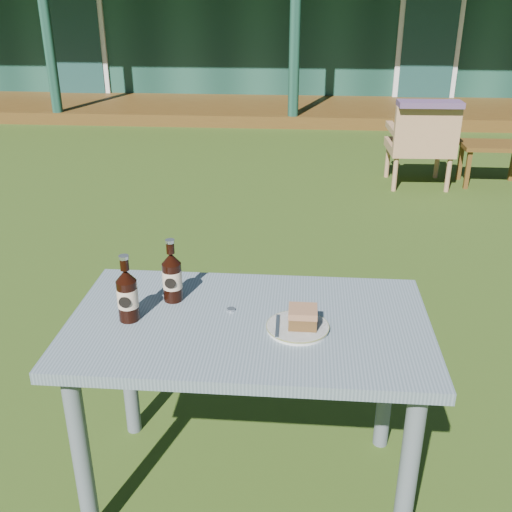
# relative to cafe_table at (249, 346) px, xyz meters

# --- Properties ---
(ground) EXTENTS (80.00, 80.00, 0.00)m
(ground) POSITION_rel_cafe_table_xyz_m (0.00, 1.60, -0.62)
(ground) COLOR #334916
(cafe_table) EXTENTS (1.20, 0.70, 0.72)m
(cafe_table) POSITION_rel_cafe_table_xyz_m (0.00, 0.00, 0.00)
(cafe_table) COLOR slate
(cafe_table) RESTS_ON ground
(plate) EXTENTS (0.20, 0.20, 0.01)m
(plate) POSITION_rel_cafe_table_xyz_m (0.16, -0.05, 0.11)
(plate) COLOR silver
(plate) RESTS_ON cafe_table
(cake_slice) EXTENTS (0.09, 0.09, 0.06)m
(cake_slice) POSITION_rel_cafe_table_xyz_m (0.18, -0.04, 0.15)
(cake_slice) COLOR #503519
(cake_slice) RESTS_ON plate
(fork) EXTENTS (0.01, 0.14, 0.00)m
(fork) POSITION_rel_cafe_table_xyz_m (0.10, -0.06, 0.12)
(fork) COLOR silver
(fork) RESTS_ON plate
(cola_bottle_near) EXTENTS (0.07, 0.07, 0.23)m
(cola_bottle_near) POSITION_rel_cafe_table_xyz_m (-0.28, 0.12, 0.19)
(cola_bottle_near) COLOR black
(cola_bottle_near) RESTS_ON cafe_table
(cola_bottle_far) EXTENTS (0.07, 0.07, 0.23)m
(cola_bottle_far) POSITION_rel_cafe_table_xyz_m (-0.40, -0.03, 0.19)
(cola_bottle_far) COLOR black
(cola_bottle_far) RESTS_ON cafe_table
(bottle_cap) EXTENTS (0.03, 0.03, 0.01)m
(bottle_cap) POSITION_rel_cafe_table_xyz_m (-0.07, 0.06, 0.11)
(bottle_cap) COLOR silver
(bottle_cap) RESTS_ON cafe_table
(armchair_left) EXTENTS (0.59, 0.56, 0.78)m
(armchair_left) POSITION_rel_cafe_table_xyz_m (1.25, 3.87, -0.18)
(armchair_left) COLOR #AC7D56
(armchair_left) RESTS_ON ground
(floral_throw) EXTENTS (0.56, 0.23, 0.05)m
(floral_throw) POSITION_rel_cafe_table_xyz_m (1.25, 3.71, 0.18)
(floral_throw) COLOR #583E62
(floral_throw) RESTS_ON armchair_left
(side_table) EXTENTS (0.60, 0.40, 0.40)m
(side_table) POSITION_rel_cafe_table_xyz_m (1.94, 3.98, -0.28)
(side_table) COLOR #533614
(side_table) RESTS_ON ground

